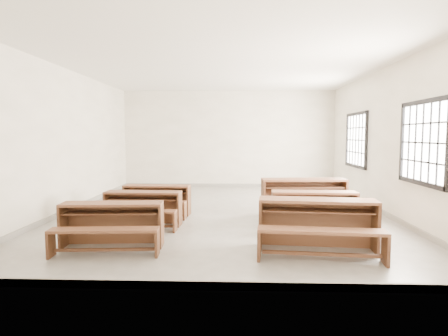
{
  "coord_description": "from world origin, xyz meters",
  "views": [
    {
      "loc": [
        0.3,
        -8.28,
        1.73
      ],
      "look_at": [
        0.0,
        0.0,
        1.0
      ],
      "focal_mm": 30.0,
      "sensor_mm": 36.0,
      "label": 1
    }
  ],
  "objects_px": {
    "desk_set_3": "(317,221)",
    "desk_set_5": "(304,195)",
    "desk_set_2": "(157,198)",
    "desk_set_1": "(143,206)",
    "desk_set_4": "(314,207)",
    "desk_set_0": "(112,222)"
  },
  "relations": [
    {
      "from": "desk_set_3",
      "to": "desk_set_5",
      "type": "height_order",
      "value": "desk_set_5"
    },
    {
      "from": "desk_set_2",
      "to": "desk_set_5",
      "type": "xyz_separation_m",
      "value": [
        3.18,
        -0.02,
        0.09
      ]
    },
    {
      "from": "desk_set_1",
      "to": "desk_set_4",
      "type": "bearing_deg",
      "value": -0.48
    },
    {
      "from": "desk_set_2",
      "to": "desk_set_1",
      "type": "bearing_deg",
      "value": -89.89
    },
    {
      "from": "desk_set_0",
      "to": "desk_set_3",
      "type": "distance_m",
      "value": 3.12
    },
    {
      "from": "desk_set_0",
      "to": "desk_set_3",
      "type": "relative_size",
      "value": 0.88
    },
    {
      "from": "desk_set_0",
      "to": "desk_set_4",
      "type": "xyz_separation_m",
      "value": [
        3.34,
        1.27,
        0.0
      ]
    },
    {
      "from": "desk_set_0",
      "to": "desk_set_2",
      "type": "bearing_deg",
      "value": 81.53
    },
    {
      "from": "desk_set_2",
      "to": "desk_set_4",
      "type": "distance_m",
      "value": 3.36
    },
    {
      "from": "desk_set_1",
      "to": "desk_set_4",
      "type": "xyz_separation_m",
      "value": [
        3.23,
        -0.15,
        0.02
      ]
    },
    {
      "from": "desk_set_0",
      "to": "desk_set_2",
      "type": "distance_m",
      "value": 2.4
    },
    {
      "from": "desk_set_1",
      "to": "desk_set_4",
      "type": "relative_size",
      "value": 0.94
    },
    {
      "from": "desk_set_3",
      "to": "desk_set_0",
      "type": "bearing_deg",
      "value": -175.75
    },
    {
      "from": "desk_set_5",
      "to": "desk_set_4",
      "type": "bearing_deg",
      "value": -94.23
    },
    {
      "from": "desk_set_1",
      "to": "desk_set_3",
      "type": "bearing_deg",
      "value": -24.2
    },
    {
      "from": "desk_set_3",
      "to": "desk_set_2",
      "type": "bearing_deg",
      "value": 145.59
    },
    {
      "from": "desk_set_5",
      "to": "desk_set_1",
      "type": "bearing_deg",
      "value": -167.32
    },
    {
      "from": "desk_set_2",
      "to": "desk_set_3",
      "type": "height_order",
      "value": "desk_set_3"
    },
    {
      "from": "desk_set_2",
      "to": "desk_set_3",
      "type": "bearing_deg",
      "value": -36.46
    },
    {
      "from": "desk_set_2",
      "to": "desk_set_3",
      "type": "xyz_separation_m",
      "value": [
        2.94,
        -2.46,
        0.08
      ]
    },
    {
      "from": "desk_set_1",
      "to": "desk_set_2",
      "type": "bearing_deg",
      "value": 88.78
    },
    {
      "from": "desk_set_4",
      "to": "desk_set_2",
      "type": "bearing_deg",
      "value": 161.82
    }
  ]
}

